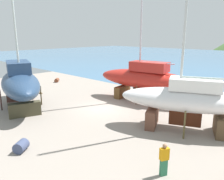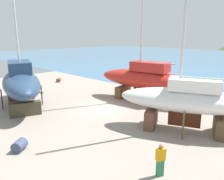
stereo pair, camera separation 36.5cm
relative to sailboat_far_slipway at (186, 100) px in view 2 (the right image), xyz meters
name	(u,v)px [view 2 (the right image)]	position (x,y,z in m)	size (l,w,h in m)	color
ground_plane	(81,115)	(-7.80, -3.33, -2.28)	(45.26, 45.26, 0.00)	gray
sailboat_far_slipway	(186,100)	(0.00, 0.00, 0.00)	(9.66, 6.45, 15.59)	brown
sailboat_large_starboard	(145,79)	(-6.50, 4.01, 0.09)	(10.70, 4.55, 17.69)	brown
sailboat_mid_port	(21,82)	(-13.60, -5.75, 0.13)	(10.90, 6.58, 15.74)	#433F2A
worker	(160,160)	(1.72, -5.81, -1.41)	(0.41, 0.50, 1.68)	#2B6F4C
barrel_tipped_left	(59,80)	(-21.37, 3.08, -2.01)	(0.54, 0.54, 0.93)	brown
barrel_blue_faded	(19,145)	(-5.57, -9.56, -1.95)	(0.66, 0.66, 0.81)	#3D4768
timber_long_aft	(36,91)	(-18.16, -2.11, -2.22)	(2.79, 0.21, 0.12)	brown
timber_short_skew	(35,84)	(-22.55, -0.11, -2.23)	(2.71, 0.16, 0.10)	brown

